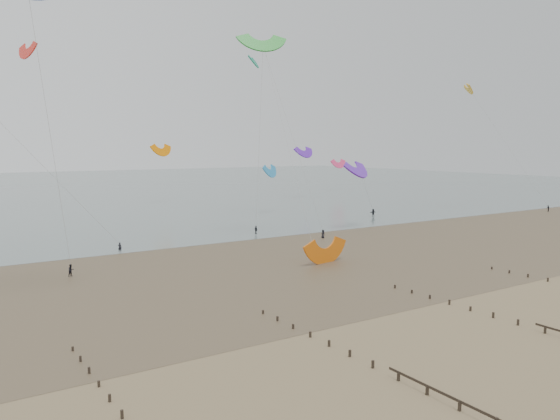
# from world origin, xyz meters

# --- Properties ---
(ground) EXTENTS (500.00, 500.00, 0.00)m
(ground) POSITION_xyz_m (0.00, 0.00, 0.00)
(ground) COLOR brown
(ground) RESTS_ON ground
(sea_and_shore) EXTENTS (500.00, 665.00, 0.03)m
(sea_and_shore) POSITION_xyz_m (-4.08, 34.40, 0.01)
(sea_and_shore) COLOR #475654
(sea_and_shore) RESTS_ON ground
(kitesurfer_lead) EXTENTS (0.68, 0.62, 1.57)m
(kitesurfer_lead) POSITION_xyz_m (-16.33, 51.31, 0.78)
(kitesurfer_lead) COLOR black
(kitesurfer_lead) RESTS_ON ground
(kitesurfers) EXTENTS (144.18, 28.17, 1.81)m
(kitesurfers) POSITION_xyz_m (22.75, 49.01, 0.83)
(kitesurfers) COLOR black
(kitesurfers) RESTS_ON ground
(grounded_kite) EXTENTS (7.85, 6.55, 3.89)m
(grounded_kite) POSITION_xyz_m (5.87, 27.52, 0.00)
(grounded_kite) COLOR #D7600D
(grounded_kite) RESTS_ON ground
(kites_airborne) EXTENTS (187.48, 105.14, 40.04)m
(kites_airborne) POSITION_xyz_m (-20.61, 88.66, 22.12)
(kites_airborne) COLOR #FB3A74
(kites_airborne) RESTS_ON ground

